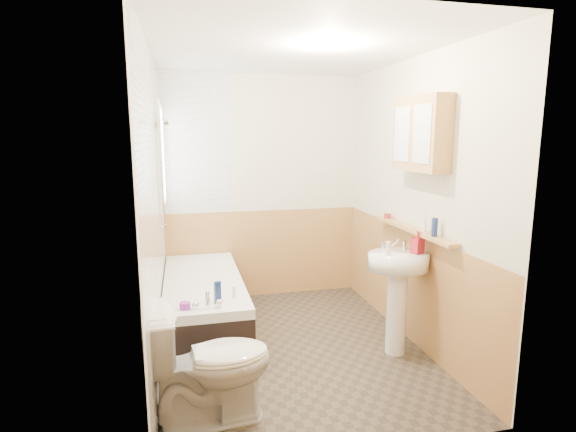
{
  "coord_description": "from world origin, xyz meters",
  "views": [
    {
      "loc": [
        -0.88,
        -3.57,
        1.83
      ],
      "look_at": [
        0.0,
        0.15,
        1.15
      ],
      "focal_mm": 28.0,
      "sensor_mm": 36.0,
      "label": 1
    }
  ],
  "objects_px": {
    "bathtub": "(204,304)",
    "sink": "(398,282)",
    "pine_shelf": "(412,230)",
    "toilet": "(209,364)",
    "medicine_cabinet": "(421,134)"
  },
  "relations": [
    {
      "from": "pine_shelf",
      "to": "medicine_cabinet",
      "type": "distance_m",
      "value": 0.82
    },
    {
      "from": "sink",
      "to": "pine_shelf",
      "type": "bearing_deg",
      "value": 44.36
    },
    {
      "from": "sink",
      "to": "bathtub",
      "type": "bearing_deg",
      "value": 158.96
    },
    {
      "from": "bathtub",
      "to": "toilet",
      "type": "distance_m",
      "value": 1.37
    },
    {
      "from": "sink",
      "to": "pine_shelf",
      "type": "relative_size",
      "value": 0.79
    },
    {
      "from": "pine_shelf",
      "to": "sink",
      "type": "bearing_deg",
      "value": -141.03
    },
    {
      "from": "sink",
      "to": "medicine_cabinet",
      "type": "bearing_deg",
      "value": 21.82
    },
    {
      "from": "pine_shelf",
      "to": "medicine_cabinet",
      "type": "bearing_deg",
      "value": -104.1
    },
    {
      "from": "sink",
      "to": "pine_shelf",
      "type": "height_order",
      "value": "pine_shelf"
    },
    {
      "from": "bathtub",
      "to": "pine_shelf",
      "type": "bearing_deg",
      "value": -19.27
    },
    {
      "from": "bathtub",
      "to": "sink",
      "type": "height_order",
      "value": "sink"
    },
    {
      "from": "toilet",
      "to": "medicine_cabinet",
      "type": "relative_size",
      "value": 1.22
    },
    {
      "from": "sink",
      "to": "medicine_cabinet",
      "type": "height_order",
      "value": "medicine_cabinet"
    },
    {
      "from": "toilet",
      "to": "pine_shelf",
      "type": "height_order",
      "value": "pine_shelf"
    },
    {
      "from": "bathtub",
      "to": "sink",
      "type": "distance_m",
      "value": 1.79
    }
  ]
}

